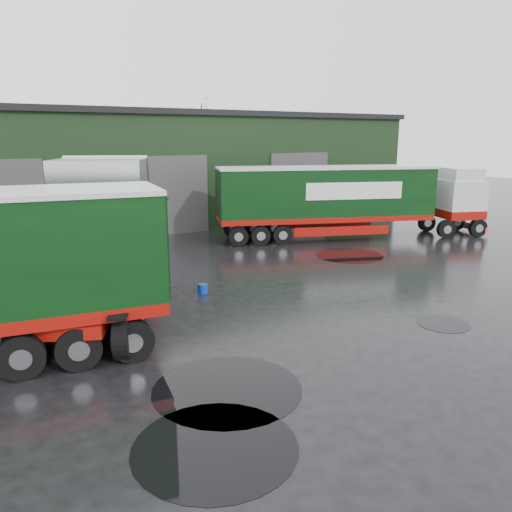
{
  "coord_description": "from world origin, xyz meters",
  "views": [
    {
      "loc": [
        -7.38,
        -10.07,
        4.97
      ],
      "look_at": [
        -0.42,
        1.53,
        1.7
      ],
      "focal_mm": 35.0,
      "sensor_mm": 36.0,
      "label": 1
    }
  ],
  "objects": [
    {
      "name": "puddle_1",
      "position": [
        6.66,
        5.6,
        0.0
      ],
      "size": [
        2.85,
        2.85,
        0.01
      ],
      "primitive_type": "cylinder",
      "color": "black",
      "rests_on": "ground"
    },
    {
      "name": "puddle_4",
      "position": [
        -4.25,
        -3.55,
        0.0
      ],
      "size": [
        2.76,
        2.76,
        0.01
      ],
      "primitive_type": "cylinder",
      "color": "black",
      "rests_on": "ground"
    },
    {
      "name": "lorry_right",
      "position": [
        8.0,
        9.0,
        1.78
      ],
      "size": [
        13.53,
        6.99,
        3.57
      ],
      "primitive_type": null,
      "rotation": [
        0.0,
        0.0,
        -1.93
      ],
      "color": "silver",
      "rests_on": "ground"
    },
    {
      "name": "wash_bucket",
      "position": [
        -0.92,
        4.07,
        0.15
      ],
      "size": [
        0.39,
        0.39,
        0.29
      ],
      "primitive_type": "cylinder",
      "rotation": [
        0.0,
        0.0,
        -0.29
      ],
      "color": "#082DB7",
      "rests_on": "ground"
    },
    {
      "name": "puddle_3",
      "position": [
        3.53,
        -1.77,
        0.0
      ],
      "size": [
        1.42,
        1.42,
        0.01
      ],
      "primitive_type": "cylinder",
      "color": "black",
      "rests_on": "ground"
    },
    {
      "name": "tree_back_b",
      "position": [
        10.0,
        30.0,
        3.75
      ],
      "size": [
        4.4,
        4.4,
        7.5
      ],
      "primitive_type": null,
      "color": "black",
      "rests_on": "ground"
    },
    {
      "name": "hero_tractor",
      "position": [
        -4.5,
        3.23,
        2.18
      ],
      "size": [
        5.73,
        7.62,
        4.36
      ],
      "primitive_type": null,
      "rotation": [
        0.0,
        0.0,
        -0.45
      ],
      "color": "#0B3C13",
      "rests_on": "ground"
    },
    {
      "name": "warehouse",
      "position": [
        2.0,
        20.0,
        3.16
      ],
      "size": [
        32.4,
        12.4,
        6.3
      ],
      "color": "black",
      "rests_on": "ground"
    },
    {
      "name": "ground",
      "position": [
        0.0,
        0.0,
        0.0
      ],
      "size": [
        100.0,
        100.0,
        0.0
      ],
      "primitive_type": "plane",
      "color": "black"
    },
    {
      "name": "puddle_0",
      "position": [
        -3.18,
        -1.94,
        0.0
      ],
      "size": [
        3.03,
        3.03,
        0.01
      ],
      "primitive_type": "cylinder",
      "color": "black",
      "rests_on": "ground"
    }
  ]
}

